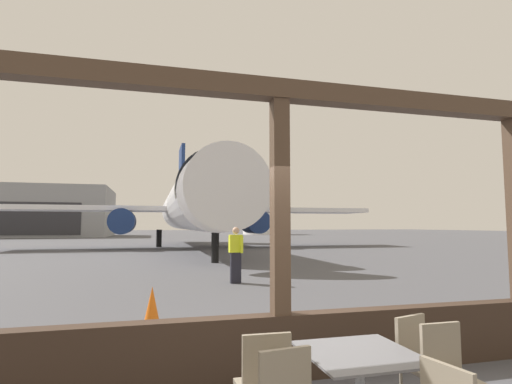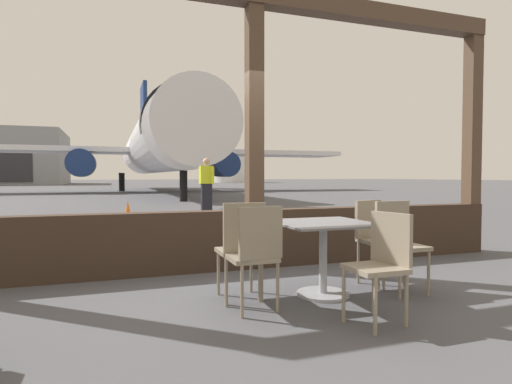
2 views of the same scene
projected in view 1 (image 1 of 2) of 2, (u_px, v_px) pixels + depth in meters
The scene contains 11 objects.
ground_plane at pixel (166, 242), 43.14m from camera, with size 220.00×220.00×0.00m, color #4C4C51.
window_frame at pixel (280, 273), 4.69m from camera, with size 7.39×0.24×3.58m.
dining_table at pixel (360, 384), 3.29m from camera, with size 0.91×0.91×0.73m.
cafe_chair_window_right at pixel (449, 369), 3.41m from camera, with size 0.40×0.40×0.92m.
cafe_chair_aisle_right at pixel (420, 356), 3.75m from camera, with size 0.47×0.47×0.91m.
cafe_chair_side_extra at pixel (264, 379), 3.19m from camera, with size 0.41×0.41×0.93m.
airplane at pixel (193, 205), 30.11m from camera, with size 30.46×29.78×10.33m.
ground_crew_worker at pixel (236, 254), 12.32m from camera, with size 0.40×0.46×1.74m.
traffic_cone at pixel (152, 309), 6.79m from camera, with size 0.36×0.36×0.74m.
distant_hangar at pixel (40, 212), 63.80m from camera, with size 21.72×16.87×7.88m.
fuel_storage_tank at pixel (263, 220), 77.95m from camera, with size 7.76×7.76×5.51m, color white.
Camera 1 is at (-1.49, -4.53, 1.79)m, focal length 27.64 mm.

